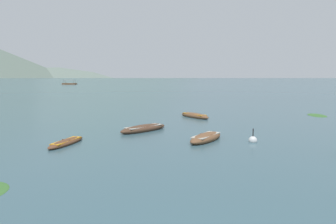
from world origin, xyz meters
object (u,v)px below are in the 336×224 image
(rowboat_1, at_px, (144,128))
(ferry_0, at_px, (69,84))
(rowboat_4, at_px, (66,142))
(mooring_buoy, at_px, (253,140))
(rowboat_6, at_px, (195,116))
(rowboat_0, at_px, (206,138))

(rowboat_1, bearing_deg, ferry_0, 106.25)
(rowboat_4, relative_size, mooring_buoy, 3.43)
(rowboat_1, relative_size, rowboat_6, 0.97)
(rowboat_0, xyz_separation_m, rowboat_6, (0.96, 10.61, -0.01))
(rowboat_0, relative_size, mooring_buoy, 3.55)
(rowboat_4, xyz_separation_m, rowboat_6, (9.25, 11.08, 0.05))
(rowboat_4, height_order, mooring_buoy, mooring_buoy)
(rowboat_0, relative_size, ferry_0, 0.45)
(rowboat_1, relative_size, mooring_buoy, 3.94)
(rowboat_1, height_order, rowboat_4, rowboat_1)
(rowboat_1, distance_m, mooring_buoy, 7.82)
(ferry_0, xyz_separation_m, mooring_buoy, (45.86, -138.86, -0.34))
(rowboat_0, relative_size, rowboat_4, 1.03)
(rowboat_4, distance_m, rowboat_6, 14.44)
(rowboat_6, height_order, mooring_buoy, mooring_buoy)
(rowboat_6, relative_size, ferry_0, 0.52)
(rowboat_0, xyz_separation_m, rowboat_1, (-3.86, 3.59, -0.00))
(rowboat_0, distance_m, rowboat_6, 10.66)
(ferry_0, distance_m, mooring_buoy, 146.24)
(ferry_0, bearing_deg, rowboat_0, -72.68)
(rowboat_0, distance_m, ferry_0, 144.83)
(rowboat_1, relative_size, ferry_0, 0.50)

